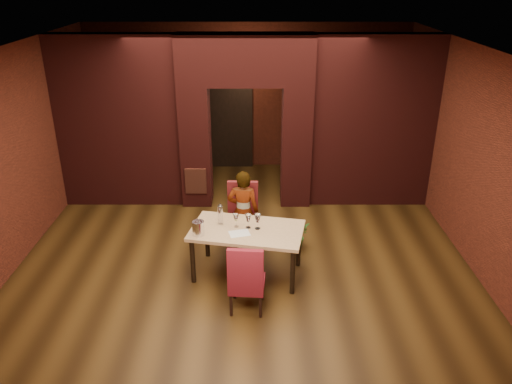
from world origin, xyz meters
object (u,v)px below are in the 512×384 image
(dining_table, at_px, (247,252))
(chair_near, at_px, (247,276))
(wine_glass_a, at_px, (236,221))
(potted_plant, at_px, (296,235))
(wine_glass_b, at_px, (248,221))
(wine_glass_c, at_px, (258,222))
(water_bottle, at_px, (220,214))
(wine_bucket, at_px, (198,228))
(chair_far, at_px, (242,218))
(person_seated, at_px, (243,211))

(dining_table, bearing_deg, chair_near, -78.20)
(wine_glass_a, relative_size, potted_plant, 0.47)
(wine_glass_b, xyz_separation_m, wine_glass_c, (0.14, -0.03, 0.01))
(wine_glass_c, height_order, water_bottle, water_bottle)
(chair_near, height_order, wine_glass_a, chair_near)
(wine_glass_c, distance_m, wine_bucket, 0.86)
(chair_far, height_order, wine_bucket, chair_far)
(chair_near, relative_size, water_bottle, 3.21)
(water_bottle, bearing_deg, chair_near, -67.93)
(wine_glass_b, xyz_separation_m, wine_bucket, (-0.70, -0.21, -0.00))
(wine_glass_a, bearing_deg, chair_near, -79.18)
(wine_glass_b, bearing_deg, person_seated, 97.78)
(wine_glass_a, bearing_deg, wine_glass_c, -9.78)
(wine_glass_b, height_order, wine_bucket, wine_glass_b)
(dining_table, xyz_separation_m, chair_near, (0.01, -0.83, 0.13))
(water_bottle, bearing_deg, dining_table, -23.03)
(chair_far, bearing_deg, water_bottle, -114.23)
(dining_table, bearing_deg, water_bottle, 167.97)
(chair_near, bearing_deg, water_bottle, -63.33)
(dining_table, distance_m, chair_far, 0.80)
(wine_glass_a, xyz_separation_m, water_bottle, (-0.23, 0.10, 0.06))
(chair_near, xyz_separation_m, wine_glass_c, (0.14, 0.85, 0.36))
(dining_table, height_order, wine_glass_b, wine_glass_b)
(chair_far, relative_size, water_bottle, 3.45)
(person_seated, bearing_deg, wine_glass_c, 114.65)
(wine_glass_b, distance_m, water_bottle, 0.43)
(person_seated, distance_m, wine_bucket, 1.09)
(wine_glass_a, distance_m, wine_glass_b, 0.18)
(dining_table, distance_m, person_seated, 0.78)
(chair_near, xyz_separation_m, wine_bucket, (-0.70, 0.67, 0.35))
(wine_glass_b, bearing_deg, wine_glass_c, -12.78)
(potted_plant, bearing_deg, chair_far, -179.20)
(chair_near, height_order, potted_plant, chair_near)
(wine_bucket, xyz_separation_m, water_bottle, (0.29, 0.34, 0.05))
(wine_glass_b, relative_size, water_bottle, 0.67)
(potted_plant, bearing_deg, person_seated, -175.07)
(dining_table, distance_m, water_bottle, 0.69)
(wine_bucket, bearing_deg, chair_near, -43.68)
(person_seated, relative_size, wine_glass_a, 6.71)
(water_bottle, bearing_deg, wine_bucket, -131.02)
(dining_table, height_order, chair_far, chair_far)
(person_seated, height_order, wine_glass_a, person_seated)
(chair_near, distance_m, person_seated, 1.56)
(dining_table, relative_size, wine_glass_a, 7.85)
(wine_bucket, relative_size, water_bottle, 0.67)
(wine_glass_c, xyz_separation_m, wine_bucket, (-0.84, -0.18, -0.01))
(wine_bucket, bearing_deg, dining_table, 13.73)
(wine_glass_c, relative_size, wine_bucket, 1.10)
(chair_far, bearing_deg, wine_glass_b, -79.19)
(chair_far, distance_m, person_seated, 0.16)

